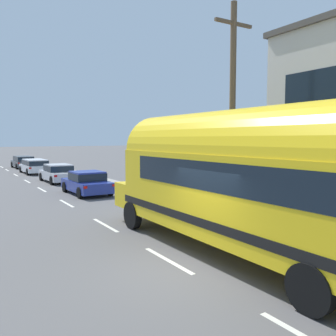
{
  "coord_description": "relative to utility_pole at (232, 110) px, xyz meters",
  "views": [
    {
      "loc": [
        -4.89,
        -7.08,
        3.31
      ],
      "look_at": [
        1.88,
        3.89,
        2.23
      ],
      "focal_mm": 37.54,
      "sensor_mm": 36.0,
      "label": 1
    }
  ],
  "objects": [
    {
      "name": "sidewalk_slab",
      "position": [
        0.22,
        6.67,
        -4.35
      ],
      "size": [
        1.95,
        90.0,
        0.15
      ],
      "primitive_type": "cube",
      "color": "gray",
      "rests_on": "ground"
    },
    {
      "name": "ground_plane",
      "position": [
        -4.48,
        -3.33,
        -4.42
      ],
      "size": [
        300.0,
        300.0,
        0.0
      ],
      "primitive_type": "plane",
      "color": "#565454"
    },
    {
      "name": "car_second",
      "position": [
        -2.51,
        16.7,
        -3.69
      ],
      "size": [
        2.07,
        4.56,
        1.37
      ],
      "color": "silver",
      "rests_on": "ground"
    },
    {
      "name": "lane_markings",
      "position": [
        -1.85,
        9.3,
        -4.42
      ],
      "size": [
        3.86,
        80.0,
        0.01
      ],
      "color": "silver",
      "rests_on": "ground"
    },
    {
      "name": "car_third",
      "position": [
        -2.74,
        24.49,
        -3.63
      ],
      "size": [
        2.08,
        4.71,
        1.37
      ],
      "color": "white",
      "rests_on": "ground"
    },
    {
      "name": "car_lead",
      "position": [
        -2.55,
        9.88,
        -3.7
      ],
      "size": [
        2.07,
        4.29,
        1.37
      ],
      "color": "navy",
      "rests_on": "ground"
    },
    {
      "name": "utility_pole",
      "position": [
        0.0,
        0.0,
        0.0
      ],
      "size": [
        1.8,
        0.24,
        8.5
      ],
      "color": "brown",
      "rests_on": "ground"
    },
    {
      "name": "car_fourth",
      "position": [
        -2.59,
        31.64,
        -3.63
      ],
      "size": [
        2.06,
        4.3,
        1.37
      ],
      "color": "#474C51",
      "rests_on": "ground"
    },
    {
      "name": "painted_bus",
      "position": [
        -2.61,
        -3.61,
        -2.12
      ],
      "size": [
        2.66,
        12.04,
        4.12
      ],
      "color": "yellow",
      "rests_on": "ground"
    }
  ]
}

